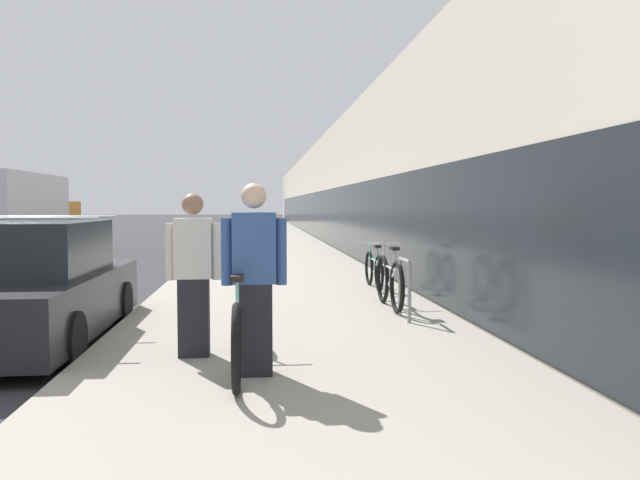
% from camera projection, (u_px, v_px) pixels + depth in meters
% --- Properties ---
extents(sidewalk_slab, '(4.67, 70.00, 0.14)m').
position_uv_depth(sidewalk_slab, '(269.00, 245.00, 25.46)').
color(sidewalk_slab, gray).
rests_on(sidewalk_slab, ground).
extents(storefront_facade, '(10.01, 70.00, 4.73)m').
position_uv_depth(storefront_facade, '(401.00, 193.00, 34.02)').
color(storefront_facade, beige).
rests_on(storefront_facade, ground).
extents(tandem_bicycle, '(0.52, 2.63, 0.97)m').
position_uv_depth(tandem_bicycle, '(239.00, 325.00, 6.10)').
color(tandem_bicycle, black).
rests_on(tandem_bicycle, sidewalk_slab).
extents(person_rider, '(0.60, 0.24, 1.78)m').
position_uv_depth(person_rider, '(254.00, 279.00, 5.77)').
color(person_rider, black).
rests_on(person_rider, sidewalk_slab).
extents(person_bystander, '(0.58, 0.23, 1.70)m').
position_uv_depth(person_bystander, '(193.00, 275.00, 6.49)').
color(person_bystander, black).
rests_on(person_bystander, sidewalk_slab).
extents(bike_rack_hoop, '(0.05, 0.60, 0.84)m').
position_uv_depth(bike_rack_hoop, '(405.00, 282.00, 8.61)').
color(bike_rack_hoop, gray).
rests_on(bike_rack_hoop, sidewalk_slab).
extents(cruiser_bike_nearest, '(0.52, 1.82, 0.97)m').
position_uv_depth(cruiser_bike_nearest, '(390.00, 282.00, 9.55)').
color(cruiser_bike_nearest, black).
rests_on(cruiser_bike_nearest, sidewalk_slab).
extents(cruiser_bike_middle, '(0.52, 1.69, 0.85)m').
position_uv_depth(cruiser_bike_middle, '(374.00, 269.00, 11.81)').
color(cruiser_bike_middle, black).
rests_on(cruiser_bike_middle, sidewalk_slab).
extents(parked_sedan_curbside, '(1.95, 4.22, 1.58)m').
position_uv_depth(parked_sedan_curbside, '(29.00, 289.00, 7.71)').
color(parked_sedan_curbside, black).
rests_on(parked_sedan_curbside, ground).
extents(moving_truck, '(2.24, 7.60, 2.73)m').
position_uv_depth(moving_truck, '(16.00, 215.00, 20.66)').
color(moving_truck, orange).
rests_on(moving_truck, ground).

